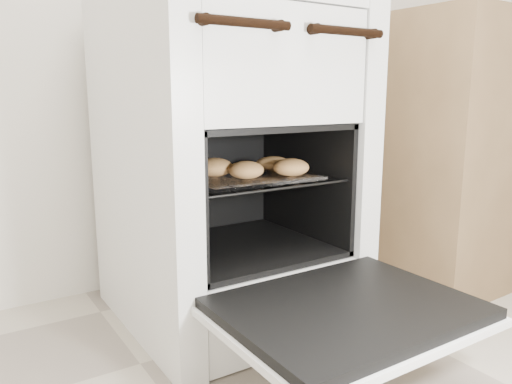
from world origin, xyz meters
TOP-DOWN VIEW (x-y plane):
  - stove at (-0.01, 1.17)m, footprint 0.59×0.66m
  - oven_door at (-0.01, 0.67)m, footprint 0.53×0.41m
  - oven_rack at (-0.01, 1.11)m, footprint 0.43×0.41m
  - foil_sheet at (-0.01, 1.09)m, footprint 0.33×0.29m
  - baked_rolls at (0.01, 1.06)m, footprint 0.30×0.23m
  - counter at (0.95, 1.10)m, footprint 0.91×0.63m

SIDE VIEW (x-z plane):
  - oven_door at x=-0.01m, z-range 0.18..0.22m
  - oven_rack at x=-0.01m, z-range 0.42..0.42m
  - foil_sheet at x=-0.01m, z-range 0.42..0.43m
  - stove at x=-0.01m, z-range -0.01..0.89m
  - counter at x=0.95m, z-range 0.00..0.89m
  - baked_rolls at x=0.01m, z-range 0.43..0.48m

